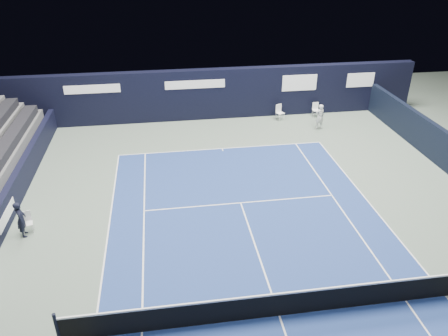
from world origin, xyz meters
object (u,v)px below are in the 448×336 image
object	(u,v)px
folding_chair_back_b	(316,109)
tennis_player	(320,117)
folding_chair_back_a	(279,109)
line_judge_chair	(27,221)
tennis_net	(280,304)

from	to	relation	value
folding_chair_back_b	tennis_player	size ratio (longest dim) A/B	0.59
folding_chair_back_a	tennis_player	bearing A→B (deg)	-65.51
folding_chair_back_b	tennis_player	world-z (taller)	tennis_player
folding_chair_back_a	tennis_player	distance (m)	2.68
line_judge_chair	tennis_net	bearing A→B (deg)	-47.67
folding_chair_back_b	line_judge_chair	distance (m)	18.17
folding_chair_back_a	folding_chair_back_b	xyz separation A→B (m)	(2.43, 0.15, -0.13)
tennis_net	line_judge_chair	bearing A→B (deg)	146.50
folding_chair_back_b	tennis_net	xyz separation A→B (m)	(-6.56, -15.76, 0.00)
line_judge_chair	folding_chair_back_a	bearing A→B (deg)	24.00
tennis_player	tennis_net	bearing A→B (deg)	-113.85
folding_chair_back_b	tennis_player	xyz separation A→B (m)	(-0.47, -1.97, 0.25)
tennis_player	folding_chair_back_a	bearing A→B (deg)	137.15
line_judge_chair	tennis_player	world-z (taller)	tennis_player
tennis_net	tennis_player	xyz separation A→B (m)	(6.10, 13.78, 0.25)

